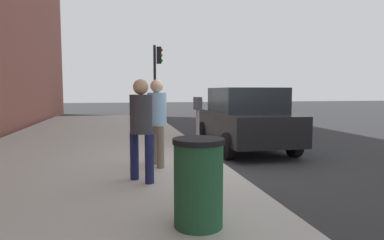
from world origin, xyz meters
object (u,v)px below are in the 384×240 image
pedestrian_bystander (141,122)px  pedestrian_at_meter (157,115)px  parked_sedan_near (244,118)px  trash_bin (198,182)px  parking_meter (198,116)px  traffic_signal (157,71)px

pedestrian_bystander → pedestrian_at_meter: bearing=32.3°
pedestrian_bystander → parked_sedan_near: bearing=9.1°
pedestrian_at_meter → trash_bin: pedestrian_at_meter is taller
parking_meter → trash_bin: (-3.15, 0.71, -0.51)m
pedestrian_bystander → trash_bin: size_ratio=1.72×
parked_sedan_near → pedestrian_at_meter: bearing=130.5°
parked_sedan_near → trash_bin: bearing=154.5°
traffic_signal → trash_bin: traffic_signal is taller
trash_bin → pedestrian_bystander: bearing=14.5°
pedestrian_bystander → trash_bin: pedestrian_bystander is taller
parking_meter → pedestrian_bystander: size_ratio=0.81×
pedestrian_at_meter → parked_sedan_near: 3.64m
pedestrian_at_meter → trash_bin: (-3.12, -0.14, -0.53)m
pedestrian_at_meter → pedestrian_bystander: (-1.10, 0.38, -0.02)m
parking_meter → traffic_signal: bearing=-0.4°
parked_sedan_near → parking_meter: bearing=140.8°
parking_meter → parked_sedan_near: 3.03m
parked_sedan_near → trash_bin: 6.08m
pedestrian_bystander → parking_meter: bearing=3.8°
parking_meter → pedestrian_bystander: pedestrian_bystander is taller
pedestrian_at_meter → traffic_signal: traffic_signal is taller
parked_sedan_near → traffic_signal: size_ratio=1.23×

